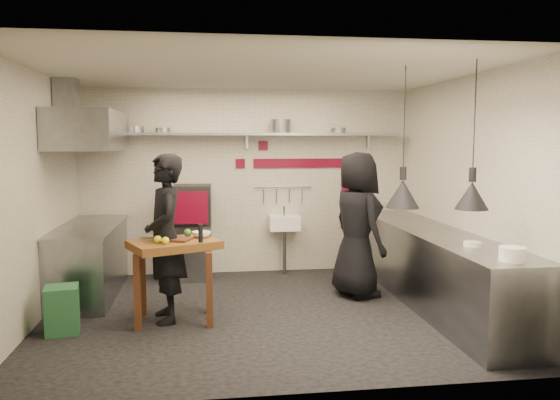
{
  "coord_description": "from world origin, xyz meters",
  "views": [
    {
      "loc": [
        -0.64,
        -6.22,
        2.01
      ],
      "look_at": [
        0.26,
        0.3,
        1.31
      ],
      "focal_mm": 35.0,
      "sensor_mm": 36.0,
      "label": 1
    }
  ],
  "objects": [
    {
      "name": "steel_tray",
      "position": [
        -1.27,
        0.03,
        0.94
      ],
      "size": [
        0.19,
        0.14,
        0.03
      ],
      "primitive_type": "cube",
      "rotation": [
        0.0,
        0.0,
        -0.2
      ],
      "color": "slate",
      "rests_on": "prep_table"
    },
    {
      "name": "heat_lamp_far",
      "position": [
        1.96,
        -1.21,
        2.07
      ],
      "size": [
        0.36,
        0.36,
        1.45
      ],
      "primitive_type": null,
      "rotation": [
        0.0,
        0.0,
        0.11
      ],
      "color": "black",
      "rests_on": "ceiling"
    },
    {
      "name": "small_bowl_right",
      "position": [
        2.1,
        -0.98,
        0.96
      ],
      "size": [
        0.24,
        0.24,
        0.05
      ],
      "primitive_type": "cylinder",
      "rotation": [
        0.0,
        0.0,
        -0.36
      ],
      "color": "white",
      "rests_on": "counter_right_top"
    },
    {
      "name": "wall_right",
      "position": [
        2.5,
        0.0,
        1.4
      ],
      "size": [
        0.04,
        4.2,
        2.8
      ],
      "primitive_type": "cube",
      "color": "beige",
      "rests_on": "floor"
    },
    {
      "name": "pepper_mill",
      "position": [
        -0.69,
        -0.3,
        1.02
      ],
      "size": [
        0.06,
        0.06,
        0.2
      ],
      "primitive_type": "cylinder",
      "rotation": [
        0.0,
        0.0,
        0.24
      ],
      "color": "black",
      "rests_on": "prep_table"
    },
    {
      "name": "bowl",
      "position": [
        -0.68,
        0.01,
        0.95
      ],
      "size": [
        0.23,
        0.23,
        0.07
      ],
      "primitive_type": "imported",
      "rotation": [
        0.0,
        0.0,
        0.09
      ],
      "color": "white",
      "rests_on": "prep_table"
    },
    {
      "name": "red_band_horiz",
      "position": [
        0.95,
        2.08,
        1.68
      ],
      "size": [
        1.7,
        0.02,
        0.14
      ],
      "primitive_type": "cube",
      "color": "maroon",
      "rests_on": "wall_back"
    },
    {
      "name": "heat_lamp_near",
      "position": [
        1.45,
        -0.68,
        2.05
      ],
      "size": [
        0.4,
        0.4,
        1.49
      ],
      "primitive_type": null,
      "rotation": [
        0.0,
        0.0,
        0.13
      ],
      "color": "black",
      "rests_on": "ceiling"
    },
    {
      "name": "cutting_board",
      "position": [
        -0.98,
        -0.14,
        0.93
      ],
      "size": [
        0.44,
        0.37,
        0.02
      ],
      "primitive_type": "cube",
      "rotation": [
        0.0,
        0.0,
        -0.37
      ],
      "color": "#522D18",
      "rests_on": "prep_table"
    },
    {
      "name": "oven_stand",
      "position": [
        -0.9,
        1.82,
        0.4
      ],
      "size": [
        0.72,
        0.66,
        0.8
      ],
      "primitive_type": "cube",
      "rotation": [
        0.0,
        0.0,
        -0.03
      ],
      "color": "slate",
      "rests_on": "floor"
    },
    {
      "name": "chef_right",
      "position": [
        1.31,
        0.57,
        0.94
      ],
      "size": [
        0.84,
        1.05,
        1.88
      ],
      "primitive_type": "imported",
      "rotation": [
        0.0,
        0.0,
        1.86
      ],
      "color": "black",
      "rests_on": "floor"
    },
    {
      "name": "lemon_b",
      "position": [
        -1.07,
        -0.36,
        0.96
      ],
      "size": [
        0.11,
        0.11,
        0.08
      ],
      "primitive_type": "sphere",
      "rotation": [
        0.0,
        0.0,
        0.38
      ],
      "color": "yellow",
      "rests_on": "prep_table"
    },
    {
      "name": "wall_left",
      "position": [
        -2.5,
        0.0,
        1.4
      ],
      "size": [
        0.04,
        4.2,
        2.8
      ],
      "primitive_type": "cube",
      "color": "beige",
      "rests_on": "floor"
    },
    {
      "name": "counter_left",
      "position": [
        -2.15,
        1.05,
        0.45
      ],
      "size": [
        0.7,
        1.9,
        0.9
      ],
      "primitive_type": "cube",
      "color": "slate",
      "rests_on": "floor"
    },
    {
      "name": "pan_right",
      "position": [
        1.38,
        1.92,
        2.18
      ],
      "size": [
        0.26,
        0.26,
        0.08
      ],
      "primitive_type": "cylinder",
      "rotation": [
        0.0,
        0.0,
        -0.16
      ],
      "color": "slate",
      "rests_on": "back_shelf"
    },
    {
      "name": "red_tile_b",
      "position": [
        -0.1,
        2.08,
        1.68
      ],
      "size": [
        0.14,
        0.02,
        0.14
      ],
      "primitive_type": "cube",
      "color": "maroon",
      "rests_on": "wall_back"
    },
    {
      "name": "plate_stack",
      "position": [
        2.12,
        -1.69,
        1.0
      ],
      "size": [
        0.26,
        0.26,
        0.13
      ],
      "primitive_type": "cylinder",
      "rotation": [
        0.0,
        0.0,
        0.14
      ],
      "color": "white",
      "rests_on": "counter_right_top"
    },
    {
      "name": "shelf_bracket_right",
      "position": [
        1.9,
        2.07,
        2.02
      ],
      "size": [
        0.04,
        0.06,
        0.24
      ],
      "primitive_type": "cube",
      "color": "slate",
      "rests_on": "wall_back"
    },
    {
      "name": "hand_sink",
      "position": [
        0.55,
        1.92,
        0.78
      ],
      "size": [
        0.46,
        0.34,
        0.22
      ],
      "primitive_type": "cube",
      "color": "white",
      "rests_on": "wall_back"
    },
    {
      "name": "combi_oven",
      "position": [
        -0.83,
        1.81,
        1.09
      ],
      "size": [
        0.56,
        0.53,
        0.58
      ],
      "primitive_type": "cube",
      "rotation": [
        0.0,
        0.0,
        -0.03
      ],
      "color": "black",
      "rests_on": "oven_stand"
    },
    {
      "name": "sink_tap",
      "position": [
        0.55,
        1.92,
        0.96
      ],
      "size": [
        0.03,
        0.03,
        0.14
      ],
      "primitive_type": "cylinder",
      "color": "slate",
      "rests_on": "hand_sink"
    },
    {
      "name": "counter_left_top",
      "position": [
        -2.15,
        1.05,
        0.92
      ],
      "size": [
        0.76,
        2.0,
        0.03
      ],
      "primitive_type": "cube",
      "color": "slate",
      "rests_on": "counter_left"
    },
    {
      "name": "stock_pot",
      "position": [
        0.5,
        1.92,
        2.24
      ],
      "size": [
        0.37,
        0.37,
        0.2
      ],
      "primitive_type": "cylinder",
      "rotation": [
        0.0,
        0.0,
        0.28
      ],
      "color": "slate",
      "rests_on": "back_shelf"
    },
    {
      "name": "back_shelf",
      "position": [
        0.0,
        1.92,
        2.12
      ],
      "size": [
        4.6,
        0.34,
        0.04
      ],
      "primitive_type": "cube",
      "color": "slate",
      "rests_on": "wall_back"
    },
    {
      "name": "lemon_a",
      "position": [
        -1.15,
        -0.28,
        0.96
      ],
      "size": [
        0.11,
        0.11,
        0.08
      ],
      "primitive_type": "sphere",
      "rotation": [
        0.0,
        0.0,
        -0.4
      ],
      "color": "yellow",
      "rests_on": "prep_table"
    },
    {
      "name": "pan_mid_left",
      "position": [
        -1.23,
        1.92,
        2.18
      ],
      "size": [
        0.25,
        0.25,
        0.07
      ],
      "primitive_type": "cylinder",
      "rotation": [
        0.0,
        0.0,
        0.19
      ],
      "color": "slate",
      "rests_on": "back_shelf"
    },
    {
      "name": "wall_back",
      "position": [
        0.0,
        2.1,
        1.4
      ],
      "size": [
        5.0,
        0.04,
        2.8
      ],
      "primitive_type": "cube",
      "color": "beige",
      "rests_on": "floor"
    },
    {
      "name": "oven_glass",
      "position": [
        -0.82,
        1.5,
        1.09
      ],
      "size": [
        0.4,
        0.03,
        0.34
      ],
      "primitive_type": "cube",
      "rotation": [
        0.0,
        0.0,
        -0.03
      ],
      "color": "black",
      "rests_on": "oven_door"
    },
    {
      "name": "red_band_vert",
      "position": [
        1.55,
        2.08,
        1.2
      ],
      "size": [
        0.14,
        0.02,
        1.1
      ],
      "primitive_type": "cube",
      "color": "maroon",
      "rests_on": "wall_back"
    },
    {
      "name": "floor",
      "position": [
        0.0,
        0.0,
        0.0
      ],
      "size": [
        5.0,
        5.0,
        0.0
      ],
      "primitive_type": "plane",
      "color": "black",
      "rests_on": "ground"
    },
    {
      "name": "prep_table",
      "position": [
        -0.99,
        -0.15,
        0.46
      ],
      "size": [
        1.1,
        0.96,
        0.92
      ],
      "primitive_type": null,
      "rotation": [
        0.0,
        0.0,
        0.42
      ],
      "color": "brown",
      "rests_on": "floor"
    },
    {
      "name": "sink_drain",
      "position": [
        0.55,
        1.88,
        0.34
      ],
      "size": [
        0.06,
        0.06,
        0.66
      ],
      "primitive_type": "cylinder",
      "color": "slate",
      "rests_on": "floor"
    },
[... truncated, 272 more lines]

